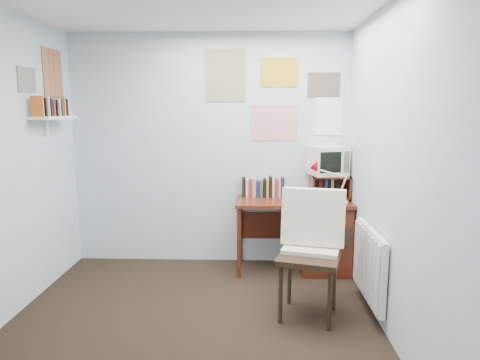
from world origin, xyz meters
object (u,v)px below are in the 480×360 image
at_px(desk_chair, 309,257).
at_px(crt_tv, 328,159).
at_px(desk_lamp, 344,186).
at_px(wall_shelf, 54,118).
at_px(tv_riser, 330,187).
at_px(desk, 318,233).
at_px(radiator, 370,264).

xyz_separation_m(desk_chair, crt_tv, (0.33, 1.17, 0.67)).
height_order(desk_chair, desk_lamp, desk_lamp).
bearing_deg(crt_tv, desk_chair, -120.97).
bearing_deg(desk_lamp, wall_shelf, 164.84).
bearing_deg(tv_riser, desk, -137.04).
height_order(desk, desk_lamp, desk_lamp).
bearing_deg(wall_shelf, tv_riser, 10.32).
bearing_deg(crt_tv, radiator, -94.89).
relative_size(desk, desk_chair, 1.18).
bearing_deg(wall_shelf, desk, 8.40).
height_order(desk_chair, radiator, desk_chair).
height_order(desk_chair, crt_tv, crt_tv).
bearing_deg(desk_lamp, radiator, -104.18).
distance_m(desk_lamp, radiator, 0.94).
xyz_separation_m(tv_riser, wall_shelf, (-2.69, -0.49, 0.74)).
relative_size(desk_chair, wall_shelf, 1.64).
bearing_deg(radiator, wall_shelf, 169.11).
bearing_deg(desk_lamp, desk_chair, -136.49).
bearing_deg(wall_shelf, radiator, -10.89).
bearing_deg(tv_riser, radiator, -80.72).
height_order(desk_lamp, crt_tv, crt_tv).
relative_size(radiator, wall_shelf, 1.29).
bearing_deg(tv_riser, desk_lamp, -70.46).
relative_size(desk, tv_riser, 3.00).
bearing_deg(wall_shelf, crt_tv, 10.83).
xyz_separation_m(desk, crt_tv, (0.09, 0.13, 0.77)).
relative_size(desk_chair, desk_lamp, 2.81).
bearing_deg(desk, crt_tv, 54.43).
height_order(tv_riser, radiator, tv_riser).
bearing_deg(radiator, tv_riser, 99.28).
bearing_deg(desk_chair, wall_shelf, -179.88).
bearing_deg(desk_lamp, crt_tv, 92.93).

